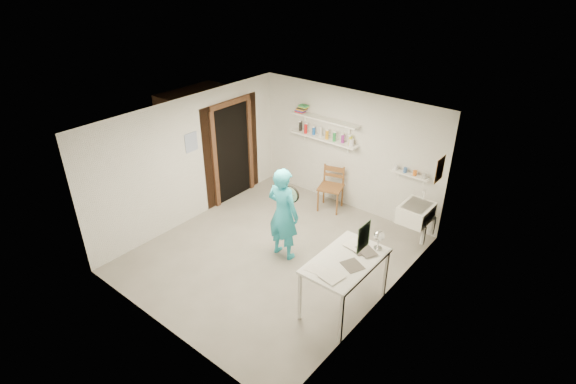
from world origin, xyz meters
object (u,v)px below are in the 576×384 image
Objects in this scene: man at (283,214)px; wooden_chair at (331,187)px; desk_lamp at (379,236)px; belfast_sink at (416,213)px; work_table at (344,284)px; wall_clock at (292,194)px.

man is 1.69× the size of wooden_chair.
belfast_sink is at bearing 93.78° from desk_lamp.
wooden_chair is (-1.86, 0.19, -0.21)m from belfast_sink.
work_table is (-0.11, -2.04, -0.27)m from belfast_sink.
desk_lamp is (1.97, -1.71, 0.59)m from wooden_chair.
man is 10.25× the size of desk_lamp.
desk_lamp is at bearing 67.58° from work_table.
work_table is at bearing -93.09° from belfast_sink.
desk_lamp reaches higher than work_table.
belfast_sink is at bearing 40.01° from wall_clock.
desk_lamp is at bearing -86.22° from belfast_sink.
belfast_sink is 0.47× the size of work_table.
wall_clock reaches higher than wooden_chair.
wooden_chair is at bearing -82.47° from man.
wall_clock is at bearing 174.98° from desk_lamp.
man is 1.73m from desk_lamp.
belfast_sink is 2.27m from man.
man is (-1.61, -1.60, 0.12)m from belfast_sink.
wall_clock is at bearing -91.14° from man.
man is 1.83m from wooden_chair.
wooden_chair is (-0.26, 1.56, -0.61)m from wall_clock.
man reaches higher than desk_lamp.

